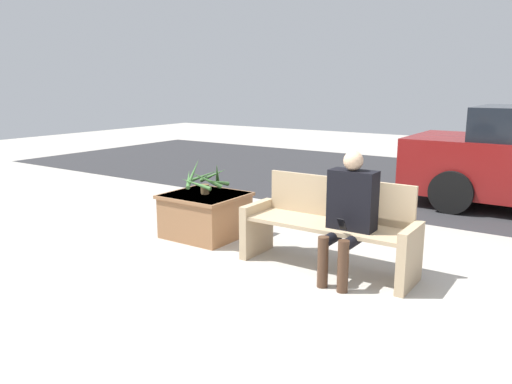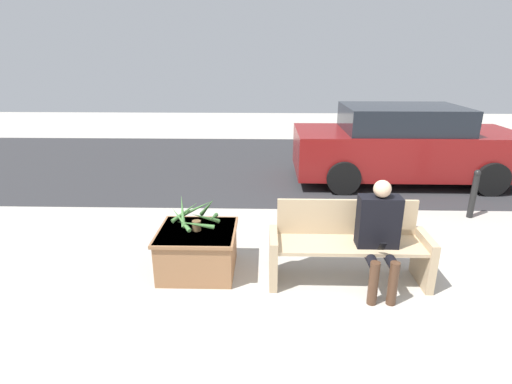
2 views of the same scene
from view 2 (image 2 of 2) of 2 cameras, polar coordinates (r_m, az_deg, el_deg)
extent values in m
plane|color=#ADA89E|center=(4.37, 17.42, -17.36)|extent=(30.00, 30.00, 0.00)
cube|color=#2D2D30|center=(9.83, 8.26, 3.97)|extent=(20.00, 6.00, 0.01)
cube|color=tan|center=(4.70, 2.48, -9.36)|extent=(0.09, 0.55, 0.59)
cube|color=tan|center=(5.04, 22.83, -8.89)|extent=(0.09, 0.55, 0.59)
cube|color=tan|center=(4.72, 13.18, -7.37)|extent=(1.64, 0.51, 0.04)
cube|color=tan|center=(4.85, 12.81, -3.49)|extent=(1.64, 0.04, 0.44)
cube|color=black|center=(4.62, 17.07, -4.05)|extent=(0.46, 0.22, 0.58)
sphere|color=tan|center=(4.47, 17.61, 0.42)|extent=(0.19, 0.19, 0.19)
cylinder|color=black|center=(4.56, 16.03, -9.05)|extent=(0.11, 0.40, 0.11)
cylinder|color=black|center=(4.62, 18.52, -8.96)|extent=(0.11, 0.40, 0.11)
cylinder|color=#472D1E|center=(4.49, 16.42, -12.40)|extent=(0.10, 0.10, 0.50)
cylinder|color=#472D1E|center=(4.55, 18.98, -12.26)|extent=(0.10, 0.10, 0.50)
cube|color=black|center=(4.50, 17.58, -7.42)|extent=(0.07, 0.09, 0.12)
cube|color=#936642|center=(4.95, -8.30, -8.30)|extent=(0.88, 0.82, 0.55)
cube|color=#936642|center=(4.84, -8.45, -5.64)|extent=(0.93, 0.87, 0.04)
cylinder|color=brown|center=(4.81, -8.49, -4.77)|extent=(0.11, 0.11, 0.12)
cone|color=#427538|center=(4.73, -6.15, -3.62)|extent=(0.07, 0.42, 0.16)
cone|color=#427538|center=(4.80, -6.95, -2.15)|extent=(0.25, 0.31, 0.32)
cone|color=#427538|center=(4.93, -8.41, -2.29)|extent=(0.41, 0.09, 0.22)
cone|color=#427538|center=(4.91, -10.07, -2.78)|extent=(0.31, 0.35, 0.18)
cone|color=#427538|center=(4.73, -10.47, -2.64)|extent=(0.13, 0.35, 0.33)
cone|color=#427538|center=(4.68, -10.69, -3.87)|extent=(0.30, 0.35, 0.19)
cone|color=#427538|center=(4.58, -8.60, -4.60)|extent=(0.43, 0.11, 0.14)
cone|color=#427538|center=(4.61, -7.26, -3.66)|extent=(0.32, 0.32, 0.24)
cube|color=maroon|center=(8.83, 20.35, 5.48)|extent=(4.46, 1.80, 0.86)
cube|color=black|center=(8.68, 20.16, 9.84)|extent=(2.32, 1.66, 0.50)
cylinder|color=black|center=(8.67, 30.61, 1.58)|extent=(0.64, 0.18, 0.64)
cylinder|color=black|center=(10.23, 25.97, 4.64)|extent=(0.64, 0.18, 0.64)
cylinder|color=black|center=(7.72, 12.39, 1.96)|extent=(0.64, 0.18, 0.64)
cylinder|color=black|center=(9.43, 10.44, 5.18)|extent=(0.64, 0.18, 0.64)
cylinder|color=black|center=(7.33, 28.60, -0.55)|extent=(0.10, 0.10, 0.73)
sphere|color=black|center=(7.23, 29.09, 2.38)|extent=(0.11, 0.11, 0.11)
camera|label=1|loc=(3.20, 93.43, -13.52)|focal=35.00mm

